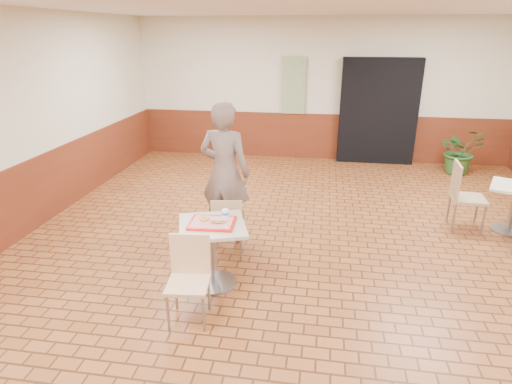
# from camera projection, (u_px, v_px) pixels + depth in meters

# --- Properties ---
(room_shell) EXTENTS (8.01, 10.01, 3.01)m
(room_shell) POSITION_uv_depth(u_px,v_px,m) (315.00, 151.00, 4.53)
(room_shell) COLOR brown
(room_shell) RESTS_ON ground
(wainscot_band) EXTENTS (8.00, 10.00, 1.00)m
(wainscot_band) POSITION_uv_depth(u_px,v_px,m) (310.00, 236.00, 4.88)
(wainscot_band) COLOR #5C2411
(wainscot_band) RESTS_ON ground
(corridor_doorway) EXTENTS (1.60, 0.22, 2.20)m
(corridor_doorway) POSITION_uv_depth(u_px,v_px,m) (378.00, 112.00, 9.00)
(corridor_doorway) COLOR black
(corridor_doorway) RESTS_ON ground
(promo_poster) EXTENTS (0.50, 0.03, 1.20)m
(promo_poster) POSITION_uv_depth(u_px,v_px,m) (294.00, 86.00, 9.15)
(promo_poster) COLOR gray
(promo_poster) RESTS_ON wainscot_band
(main_table) EXTENTS (0.70, 0.70, 0.74)m
(main_table) POSITION_uv_depth(u_px,v_px,m) (213.00, 244.00, 4.69)
(main_table) COLOR #B7AD93
(main_table) RESTS_ON ground
(chair_main_front) EXTENTS (0.44, 0.44, 0.86)m
(chair_main_front) POSITION_uv_depth(u_px,v_px,m) (189.00, 274.00, 4.16)
(chair_main_front) COLOR #DEB585
(chair_main_front) RESTS_ON ground
(chair_main_back) EXTENTS (0.44, 0.44, 0.82)m
(chair_main_back) POSITION_uv_depth(u_px,v_px,m) (227.00, 225.00, 5.26)
(chair_main_back) COLOR tan
(chair_main_back) RESTS_ON ground
(customer) EXTENTS (0.76, 0.57, 1.89)m
(customer) POSITION_uv_depth(u_px,v_px,m) (225.00, 173.00, 5.62)
(customer) COLOR #715E57
(customer) RESTS_ON ground
(serving_tray) EXTENTS (0.48, 0.38, 0.03)m
(serving_tray) POSITION_uv_depth(u_px,v_px,m) (212.00, 223.00, 4.60)
(serving_tray) COLOR red
(serving_tray) RESTS_ON main_table
(ring_donut) EXTENTS (0.11, 0.11, 0.03)m
(ring_donut) POSITION_uv_depth(u_px,v_px,m) (204.00, 218.00, 4.64)
(ring_donut) COLOR #D4914D
(ring_donut) RESTS_ON serving_tray
(long_john_donut) EXTENTS (0.16, 0.09, 0.05)m
(long_john_donut) POSITION_uv_depth(u_px,v_px,m) (218.00, 221.00, 4.56)
(long_john_donut) COLOR gold
(long_john_donut) RESTS_ON serving_tray
(paper_cup) EXTENTS (0.08, 0.08, 0.10)m
(paper_cup) POSITION_uv_depth(u_px,v_px,m) (225.00, 214.00, 4.68)
(paper_cup) COLOR white
(paper_cup) RESTS_ON serving_tray
(chair_second_left) EXTENTS (0.48, 0.48, 0.97)m
(chair_second_left) POSITION_uv_depth(u_px,v_px,m) (463.00, 193.00, 6.07)
(chair_second_left) COLOR tan
(chair_second_left) RESTS_ON ground
(potted_plant) EXTENTS (1.02, 0.95, 0.93)m
(potted_plant) POSITION_uv_depth(u_px,v_px,m) (460.00, 151.00, 8.49)
(potted_plant) COLOR #295723
(potted_plant) RESTS_ON ground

